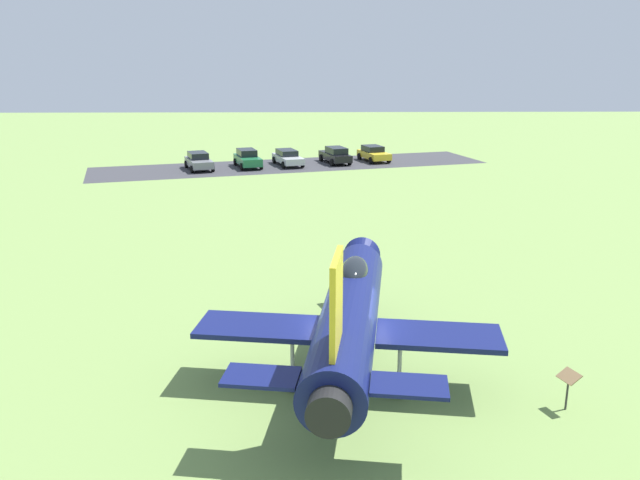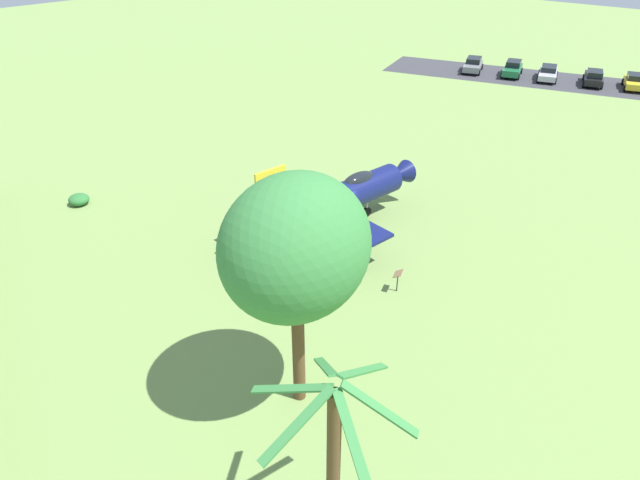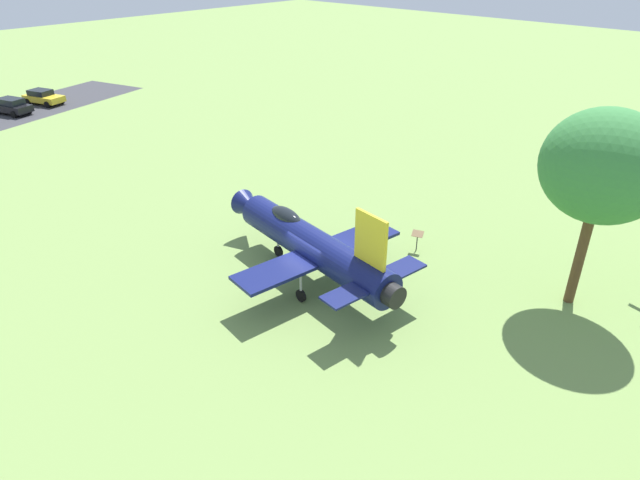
% 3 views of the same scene
% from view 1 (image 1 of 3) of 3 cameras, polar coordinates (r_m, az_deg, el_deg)
% --- Properties ---
extents(ground_plane, '(200.00, 200.00, 0.00)m').
position_cam_1_polar(ground_plane, '(20.12, 2.51, -12.06)').
color(ground_plane, '#75934C').
extents(parking_strip, '(17.31, 36.51, 0.00)m').
position_cam_1_polar(parking_strip, '(58.93, -2.53, 6.67)').
color(parking_strip, '#38383D').
rests_on(parking_strip, ground_plane).
extents(display_jet, '(12.10, 9.07, 5.08)m').
position_cam_1_polar(display_jet, '(19.62, 2.67, -6.41)').
color(display_jet, '#111951').
rests_on(display_jet, ground_plane).
extents(info_plaque, '(0.70, 0.58, 1.14)m').
position_cam_1_polar(info_plaque, '(19.29, 21.25, -11.67)').
color(info_plaque, '#333333').
rests_on(info_plaque, ground_plane).
extents(parked_car_yellow, '(4.49, 3.02, 1.44)m').
position_cam_1_polar(parked_car_yellow, '(61.36, 4.80, 7.70)').
color(parked_car_yellow, gold).
rests_on(parked_car_yellow, ground_plane).
extents(parked_car_black, '(4.86, 3.02, 1.53)m').
position_cam_1_polar(parked_car_black, '(59.87, 1.39, 7.58)').
color(parked_car_black, black).
rests_on(parked_car_black, ground_plane).
extents(parked_car_silver, '(5.03, 3.15, 1.39)m').
position_cam_1_polar(parked_car_silver, '(58.83, -2.89, 7.37)').
color(parked_car_silver, '#B2B5BA').
rests_on(parked_car_silver, ground_plane).
extents(parked_car_green, '(4.74, 2.97, 1.58)m').
position_cam_1_polar(parked_car_green, '(58.04, -6.47, 7.25)').
color(parked_car_green, '#1E6B3D').
rests_on(parked_car_green, ground_plane).
extents(parked_car_gray, '(4.73, 3.18, 1.49)m').
position_cam_1_polar(parked_car_gray, '(57.44, -10.74, 6.94)').
color(parked_car_gray, slate).
rests_on(parked_car_gray, ground_plane).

